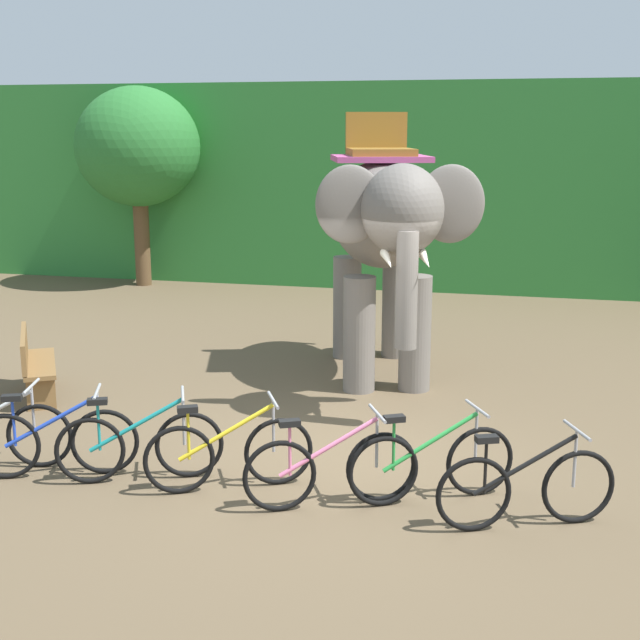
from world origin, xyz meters
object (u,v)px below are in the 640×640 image
bike_blue (55,441)px  bike_yellow (229,453)px  elephant (383,227)px  tree_center_left (138,148)px  bike_black (526,487)px  bike_pink (331,469)px  bike_green (432,463)px  wooden_bench (34,362)px  bike_teal (140,445)px

bike_blue → bike_yellow: size_ratio=1.04×
elephant → bike_yellow: bearing=-101.1°
tree_center_left → bike_black: tree_center_left is taller
tree_center_left → elephant: 9.08m
bike_yellow → bike_pink: 1.09m
bike_green → wooden_bench: bearing=159.5°
bike_pink → wooden_bench: (-4.65, 2.44, 0.09)m
bike_blue → bike_black: 4.77m
bike_teal → bike_black: 3.87m
tree_center_left → wooden_bench: bearing=-74.9°
bike_black → bike_teal: bearing=177.5°
elephant → bike_teal: (-1.80, -4.24, -1.82)m
bike_green → wooden_bench: size_ratio=1.03×
elephant → bike_green: (1.17, -4.03, -1.82)m
bike_yellow → bike_black: same height
bike_teal → bike_pink: bearing=-4.2°
tree_center_left → bike_blue: 11.56m
tree_center_left → wooden_bench: size_ratio=2.98×
bike_yellow → wooden_bench: (-3.56, 2.28, 0.09)m
tree_center_left → bike_pink: bearing=-57.1°
bike_teal → bike_black: (3.86, -0.17, 0.00)m
bike_blue → wooden_bench: bike_blue is taller
tree_center_left → bike_teal: (4.79, -10.43, -2.72)m
bike_teal → wooden_bench: (-2.60, 2.29, 0.09)m
bike_green → elephant: bearing=106.3°
bike_pink → bike_green: same height
bike_blue → bike_black: (4.77, -0.06, 0.00)m
bike_teal → bike_pink: (2.05, -0.15, 0.00)m
elephant → bike_pink: size_ratio=2.72×
bike_black → wooden_bench: bike_black is taller
bike_yellow → bike_black: size_ratio=0.97×
bike_pink → bike_green: 0.99m
bike_blue → wooden_bench: 2.94m
tree_center_left → bike_green: size_ratio=2.91×
elephant → bike_teal: size_ratio=2.66×
tree_center_left → bike_yellow: 12.21m
bike_blue → wooden_bench: size_ratio=1.08×
bike_blue → bike_yellow: (1.87, 0.12, 0.00)m
elephant → bike_blue: size_ratio=2.62×
bike_yellow → bike_black: bearing=-3.4°
elephant → bike_green: size_ratio=2.76×
elephant → bike_green: bearing=-73.7°
bike_blue → bike_pink: bearing=-0.8°
tree_center_left → elephant: size_ratio=1.05×
bike_pink → wooden_bench: bearing=152.3°
bike_black → wooden_bench: bearing=159.2°
tree_center_left → bike_green: bearing=-52.8°
tree_center_left → bike_green: (7.76, -10.22, -2.72)m
bike_yellow → bike_teal: bearing=-179.5°
tree_center_left → bike_pink: 12.89m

